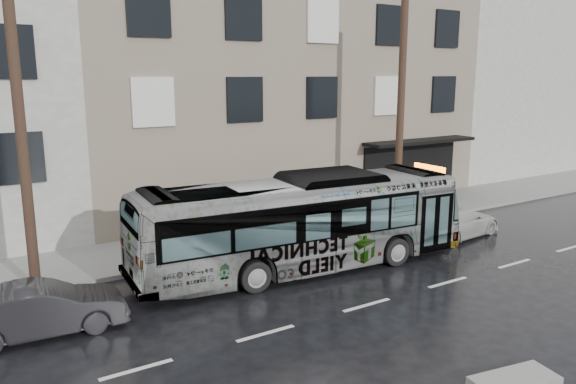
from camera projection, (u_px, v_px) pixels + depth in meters
name	position (u px, v px, depth m)	size (l,w,h in m)	color
ground	(314.00, 278.00, 17.43)	(120.00, 120.00, 0.00)	black
sidewalk	(241.00, 237.00, 21.47)	(90.00, 3.60, 0.15)	gray
building_taupe	(254.00, 88.00, 29.41)	(20.00, 12.00, 11.00)	gray
building_filler	(492.00, 77.00, 39.27)	(18.00, 12.00, 12.00)	beige
utility_pole_front	(400.00, 113.00, 22.61)	(0.30, 0.30, 9.00)	#3D291E
utility_pole_rear	(21.00, 132.00, 15.27)	(0.30, 0.30, 9.00)	#3D291E
sign_post	(416.00, 190.00, 23.86)	(0.06, 0.06, 2.40)	slate
bus	(302.00, 223.00, 17.91)	(2.59, 11.07, 3.08)	#B2B2B2
white_sedan	(456.00, 222.00, 21.68)	(1.70, 4.19, 1.22)	#B9B8B0
dark_sedan	(42.00, 310.00, 13.51)	(1.36, 3.90, 1.28)	black
slush_pile	(514.00, 381.00, 11.40)	(1.80, 0.80, 0.18)	gray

